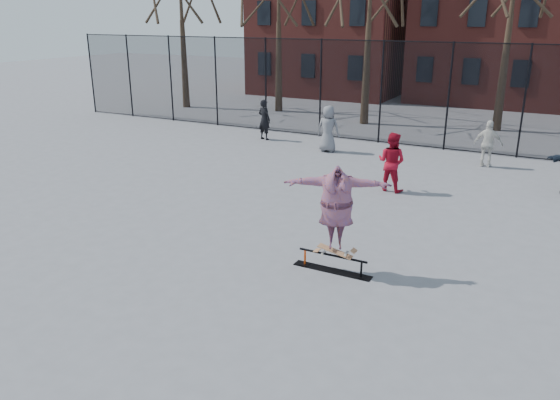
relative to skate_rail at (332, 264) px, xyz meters
The scene contains 9 objects.
ground 1.99m from the skate_rail, 138.62° to the right, with size 100.00×100.00×0.00m, color slate.
skate_rail is the anchor object (origin of this frame).
skateboard 0.27m from the skate_rail, ahead, with size 0.78×0.19×0.09m, color #9F643F, non-canonical shape.
skater 1.16m from the skate_rail, ahead, with size 2.07×0.56×1.68m, color #663585.
bystander_grey 10.23m from the skate_rail, 113.72° to the left, with size 0.85×0.55×1.73m, color slate.
bystander_black 12.40m from the skate_rail, 125.80° to the left, with size 0.60×0.39×1.65m, color black.
bystander_red 5.82m from the skate_rail, 95.77° to the left, with size 0.84×0.65×1.73m, color #A30E21.
bystander_white 9.98m from the skate_rail, 81.26° to the left, with size 0.93×0.39×1.58m, color silver.
fence 11.94m from the skate_rail, 97.33° to the left, with size 34.03×0.07×4.00m.
Camera 1 is at (5.22, -7.97, 4.89)m, focal length 35.00 mm.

